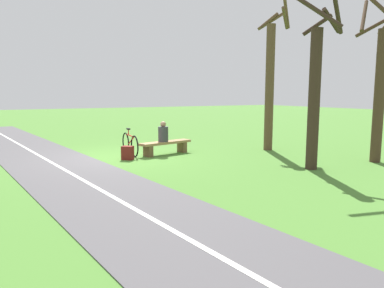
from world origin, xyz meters
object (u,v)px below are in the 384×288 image
Objects in this scene: bicycle at (130,144)px; backpack at (128,153)px; person_seated at (163,133)px; tree_far_right at (379,85)px; tree_far_left at (315,90)px; tree_near_bench at (271,81)px; bench at (166,145)px.

bicycle reaches higher than backpack.
person_seated is at bearing 65.40° from bicycle.
tree_far_right reaches higher than person_seated.
backpack is 5.82m from tree_far_left.
tree_far_left reaches higher than backpack.
tree_far_right is (-2.50, 0.13, 0.17)m from tree_far_left.
person_seated is 1.60× the size of backpack.
tree_far_left reaches higher than person_seated.
tree_near_bench is (-4.83, 1.40, 2.14)m from bicycle.
bicycle is (1.00, -0.51, -0.36)m from person_seated.
backpack is 7.84m from tree_far_right.
tree_near_bench reaches higher than tree_far_left.
bicycle reaches higher than bench.
tree_far_right is 3.61m from tree_near_bench.
tree_far_left is 2.51m from tree_far_right.
tree_far_right is at bearing 177.10° from tree_far_left.
tree_far_right is (-6.43, 3.96, 2.10)m from backpack.
tree_near_bench is at bearing 173.78° from backpack.
person_seated is 4.32m from tree_near_bench.
bench is 1.15× the size of bicycle.
tree_near_bench is at bearing 76.14° from bicycle.
bicycle is 0.30× the size of tree_near_bench.
bench is at bearing -166.67° from backpack.
bench is 4.43m from tree_near_bench.
bench is 4.58× the size of backpack.
bench is 5.19m from tree_far_left.
person_seated is 5.09m from tree_far_left.
bench is 1.51m from backpack.
tree_far_left is at bearing -2.90° from tree_far_right.
person_seated is 0.40× the size of bicycle.
backpack is at bearing 0.73° from bench.
backpack is 0.10× the size of tree_far_left.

